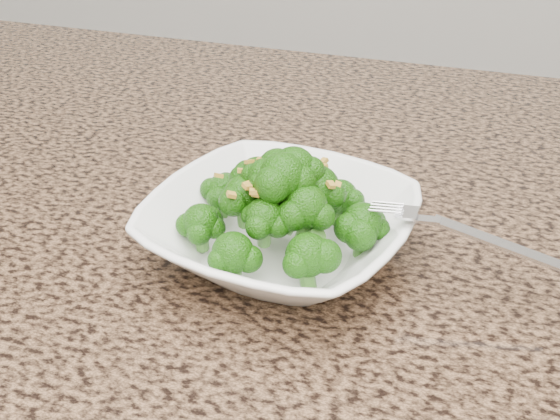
% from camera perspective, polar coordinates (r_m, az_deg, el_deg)
% --- Properties ---
extents(granite_counter, '(1.64, 1.04, 0.03)m').
position_cam_1_polar(granite_counter, '(0.74, -6.88, -0.99)').
color(granite_counter, brown).
rests_on(granite_counter, cabinet).
extents(bowl, '(0.27, 0.27, 0.06)m').
position_cam_1_polar(bowl, '(0.64, 0.00, -1.60)').
color(bowl, white).
rests_on(bowl, granite_counter).
extents(broccoli_pile, '(0.21, 0.21, 0.07)m').
position_cam_1_polar(broccoli_pile, '(0.61, 0.00, 3.40)').
color(broccoli_pile, '#1B580A').
rests_on(broccoli_pile, bowl).
extents(garlic_topping, '(0.12, 0.12, 0.01)m').
position_cam_1_polar(garlic_topping, '(0.59, 0.00, 6.59)').
color(garlic_topping, gold).
rests_on(garlic_topping, broccoli_pile).
extents(fork, '(0.18, 0.04, 0.01)m').
position_cam_1_polar(fork, '(0.60, 12.28, -0.87)').
color(fork, silver).
rests_on(fork, bowl).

